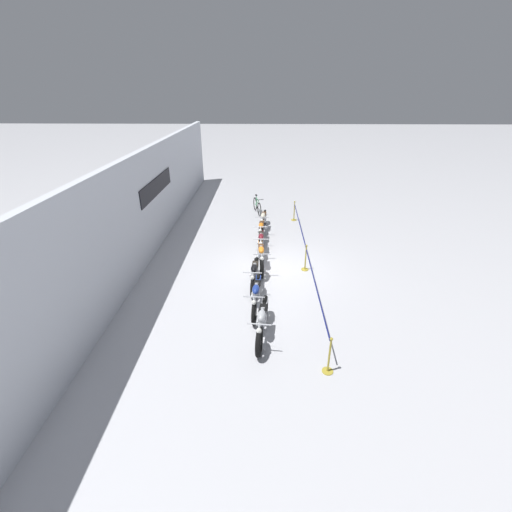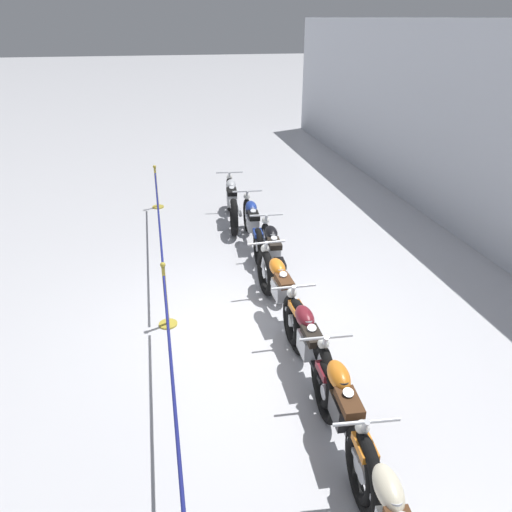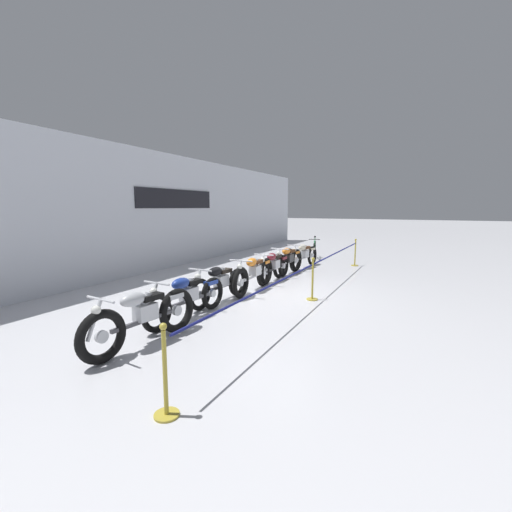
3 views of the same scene
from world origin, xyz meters
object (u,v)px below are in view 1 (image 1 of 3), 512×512
(motorcycle_silver_0, at_px, (262,322))
(motorcycle_orange_5, at_px, (261,231))
(motorcycle_black_2, at_px, (255,274))
(bicycle, at_px, (257,206))
(stanchion_far_left, at_px, (310,269))
(stanchion_mid_left, at_px, (305,261))
(motorcycle_orange_3, at_px, (261,256))
(motorcycle_blue_1, at_px, (256,295))
(stanchion_mid_right, at_px, (294,214))
(motorcycle_maroon_4, at_px, (261,242))
(motorcycle_cream_6, at_px, (263,220))

(motorcycle_silver_0, height_order, motorcycle_orange_5, motorcycle_silver_0)
(motorcycle_black_2, bearing_deg, bicycle, 0.42)
(stanchion_far_left, bearing_deg, stanchion_mid_left, 0.00)
(motorcycle_silver_0, distance_m, stanchion_mid_left, 4.28)
(motorcycle_orange_3, relative_size, bicycle, 1.43)
(motorcycle_blue_1, distance_m, stanchion_far_left, 2.22)
(stanchion_mid_right, bearing_deg, motorcycle_maroon_4, 156.73)
(motorcycle_silver_0, bearing_deg, motorcycle_orange_3, 0.93)
(motorcycle_orange_5, relative_size, bicycle, 1.28)
(motorcycle_silver_0, xyz_separation_m, motorcycle_blue_1, (1.39, 0.19, -0.02))
(motorcycle_black_2, bearing_deg, motorcycle_cream_6, -3.15)
(motorcycle_blue_1, height_order, motorcycle_black_2, motorcycle_blue_1)
(motorcycle_orange_5, bearing_deg, motorcycle_black_2, 177.08)
(motorcycle_silver_0, distance_m, motorcycle_blue_1, 1.41)
(motorcycle_maroon_4, relative_size, stanchion_far_left, 0.21)
(motorcycle_orange_3, height_order, stanchion_far_left, stanchion_far_left)
(motorcycle_blue_1, height_order, motorcycle_maroon_4, motorcycle_maroon_4)
(motorcycle_orange_3, xyz_separation_m, motorcycle_cream_6, (3.95, -0.08, -0.01))
(motorcycle_maroon_4, distance_m, motorcycle_orange_5, 1.21)
(motorcycle_orange_5, height_order, motorcycle_cream_6, motorcycle_orange_5)
(motorcycle_orange_5, bearing_deg, stanchion_far_left, -157.30)
(motorcycle_maroon_4, relative_size, motorcycle_cream_6, 0.96)
(motorcycle_blue_1, bearing_deg, motorcycle_cream_6, -1.75)
(motorcycle_blue_1, relative_size, motorcycle_cream_6, 1.02)
(motorcycle_silver_0, relative_size, motorcycle_black_2, 1.05)
(motorcycle_maroon_4, distance_m, bicycle, 5.11)
(motorcycle_maroon_4, distance_m, motorcycle_cream_6, 2.59)
(motorcycle_blue_1, distance_m, motorcycle_maroon_4, 4.12)
(bicycle, bearing_deg, motorcycle_cream_6, -172.05)
(motorcycle_maroon_4, distance_m, stanchion_mid_left, 2.31)
(motorcycle_silver_0, bearing_deg, motorcycle_orange_5, 0.68)
(motorcycle_black_2, bearing_deg, motorcycle_blue_1, -176.25)
(motorcycle_orange_5, distance_m, stanchion_mid_left, 3.25)
(stanchion_far_left, bearing_deg, motorcycle_silver_0, 148.42)
(stanchion_mid_left, xyz_separation_m, stanchion_mid_right, (5.52, 0.00, 0.00))
(motorcycle_blue_1, height_order, stanchion_mid_left, stanchion_mid_left)
(motorcycle_orange_5, height_order, stanchion_mid_right, stanchion_mid_right)
(motorcycle_maroon_4, relative_size, stanchion_mid_right, 2.12)
(stanchion_far_left, bearing_deg, motorcycle_orange_5, 22.70)
(motorcycle_black_2, height_order, stanchion_far_left, stanchion_far_left)
(motorcycle_blue_1, height_order, stanchion_far_left, stanchion_far_left)
(motorcycle_orange_5, bearing_deg, bicycle, 3.83)
(motorcycle_cream_6, distance_m, stanchion_mid_left, 4.44)
(motorcycle_cream_6, relative_size, bicycle, 1.35)
(motorcycle_cream_6, xyz_separation_m, stanchion_far_left, (-5.45, -1.61, 0.26))
(motorcycle_blue_1, xyz_separation_m, bicycle, (9.22, 0.15, -0.07))
(motorcycle_blue_1, distance_m, motorcycle_orange_3, 2.76)
(motorcycle_silver_0, relative_size, motorcycle_cream_6, 0.99)
(stanchion_mid_left, bearing_deg, motorcycle_blue_1, 144.67)
(motorcycle_orange_3, height_order, stanchion_mid_left, stanchion_mid_left)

